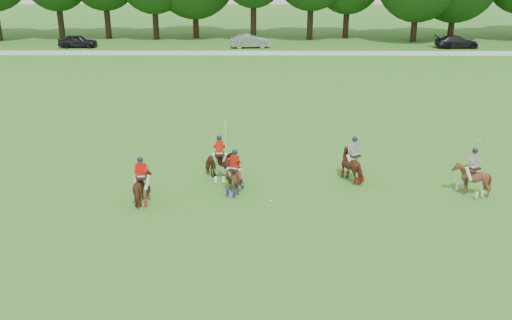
{
  "coord_description": "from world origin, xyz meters",
  "views": [
    {
      "loc": [
        0.77,
        -20.23,
        10.71
      ],
      "look_at": [
        0.59,
        4.2,
        1.4
      ],
      "focal_mm": 40.0,
      "sensor_mm": 36.0,
      "label": 1
    }
  ],
  "objects_px": {
    "polo_stripe_b": "(471,178)",
    "polo_ball": "(271,201)",
    "car_left": "(78,41)",
    "car_mid": "(251,41)",
    "car_right": "(457,42)",
    "polo_red_c": "(235,178)",
    "polo_stripe_a": "(353,165)",
    "polo_red_b": "(220,164)",
    "polo_red_a": "(142,187)"
  },
  "relations": [
    {
      "from": "car_right",
      "to": "polo_stripe_a",
      "type": "relative_size",
      "value": 2.1
    },
    {
      "from": "polo_stripe_a",
      "to": "polo_stripe_b",
      "type": "height_order",
      "value": "polo_stripe_b"
    },
    {
      "from": "polo_stripe_a",
      "to": "polo_ball",
      "type": "height_order",
      "value": "polo_stripe_a"
    },
    {
      "from": "polo_red_c",
      "to": "polo_ball",
      "type": "bearing_deg",
      "value": -31.43
    },
    {
      "from": "car_mid",
      "to": "polo_ball",
      "type": "relative_size",
      "value": 47.32
    },
    {
      "from": "car_left",
      "to": "polo_stripe_b",
      "type": "xyz_separation_m",
      "value": [
        29.52,
        -38.94,
        0.09
      ]
    },
    {
      "from": "polo_ball",
      "to": "polo_red_a",
      "type": "bearing_deg",
      "value": -179.38
    },
    {
      "from": "car_mid",
      "to": "polo_ball",
      "type": "xyz_separation_m",
      "value": [
        1.54,
        -39.86,
        -0.66
      ]
    },
    {
      "from": "car_mid",
      "to": "polo_stripe_b",
      "type": "distance_m",
      "value": 40.36
    },
    {
      "from": "polo_red_a",
      "to": "polo_red_b",
      "type": "bearing_deg",
      "value": 39.05
    },
    {
      "from": "polo_stripe_a",
      "to": "polo_ball",
      "type": "xyz_separation_m",
      "value": [
        -3.99,
        -2.54,
        -0.74
      ]
    },
    {
      "from": "car_right",
      "to": "polo_red_a",
      "type": "bearing_deg",
      "value": 143.74
    },
    {
      "from": "polo_red_c",
      "to": "polo_stripe_a",
      "type": "xyz_separation_m",
      "value": [
        5.59,
        1.56,
        0.05
      ]
    },
    {
      "from": "car_mid",
      "to": "car_right",
      "type": "bearing_deg",
      "value": -96.41
    },
    {
      "from": "polo_red_c",
      "to": "polo_red_b",
      "type": "bearing_deg",
      "value": 116.69
    },
    {
      "from": "polo_red_b",
      "to": "polo_red_c",
      "type": "height_order",
      "value": "polo_red_b"
    },
    {
      "from": "car_right",
      "to": "polo_stripe_b",
      "type": "xyz_separation_m",
      "value": [
        -11.89,
        -38.94,
        0.12
      ]
    },
    {
      "from": "polo_red_a",
      "to": "polo_ball",
      "type": "relative_size",
      "value": 23.71
    },
    {
      "from": "polo_red_b",
      "to": "polo_red_a",
      "type": "bearing_deg",
      "value": -140.95
    },
    {
      "from": "car_mid",
      "to": "polo_stripe_b",
      "type": "xyz_separation_m",
      "value": [
        10.6,
        -38.94,
        0.09
      ]
    },
    {
      "from": "polo_red_c",
      "to": "polo_stripe_a",
      "type": "relative_size",
      "value": 0.96
    },
    {
      "from": "polo_red_a",
      "to": "polo_ball",
      "type": "height_order",
      "value": "polo_red_a"
    },
    {
      "from": "polo_red_c",
      "to": "polo_red_a",
      "type": "bearing_deg",
      "value": -165.5
    },
    {
      "from": "polo_stripe_b",
      "to": "polo_ball",
      "type": "bearing_deg",
      "value": -174.22
    },
    {
      "from": "car_right",
      "to": "polo_ball",
      "type": "height_order",
      "value": "car_right"
    },
    {
      "from": "car_left",
      "to": "polo_stripe_a",
      "type": "height_order",
      "value": "polo_stripe_a"
    },
    {
      "from": "polo_red_b",
      "to": "polo_stripe_a",
      "type": "bearing_deg",
      "value": -0.15
    },
    {
      "from": "car_left",
      "to": "car_right",
      "type": "distance_m",
      "value": 41.41
    },
    {
      "from": "polo_red_c",
      "to": "car_left",
      "type": "bearing_deg",
      "value": 115.86
    },
    {
      "from": "car_mid",
      "to": "polo_stripe_a",
      "type": "relative_size",
      "value": 1.93
    },
    {
      "from": "car_right",
      "to": "polo_red_a",
      "type": "xyz_separation_m",
      "value": [
        -26.58,
        -39.92,
        0.08
      ]
    },
    {
      "from": "polo_red_a",
      "to": "polo_red_b",
      "type": "xyz_separation_m",
      "value": [
        3.23,
        2.62,
        0.04
      ]
    },
    {
      "from": "car_right",
      "to": "polo_stripe_a",
      "type": "xyz_separation_m",
      "value": [
        -16.96,
        -37.32,
        0.11
      ]
    },
    {
      "from": "car_right",
      "to": "polo_stripe_b",
      "type": "distance_m",
      "value": 40.72
    },
    {
      "from": "polo_red_b",
      "to": "polo_red_c",
      "type": "bearing_deg",
      "value": -63.31
    },
    {
      "from": "car_right",
      "to": "car_mid",
      "type": "bearing_deg",
      "value": 87.4
    },
    {
      "from": "car_right",
      "to": "polo_red_c",
      "type": "distance_m",
      "value": 44.95
    },
    {
      "from": "car_right",
      "to": "polo_red_c",
      "type": "bearing_deg",
      "value": 147.28
    },
    {
      "from": "car_left",
      "to": "polo_stripe_b",
      "type": "height_order",
      "value": "polo_stripe_b"
    },
    {
      "from": "polo_red_c",
      "to": "polo_stripe_b",
      "type": "xyz_separation_m",
      "value": [
        10.67,
        -0.06,
        0.06
      ]
    },
    {
      "from": "polo_ball",
      "to": "car_mid",
      "type": "bearing_deg",
      "value": 92.21
    },
    {
      "from": "polo_stripe_b",
      "to": "polo_ball",
      "type": "relative_size",
      "value": 30.79
    },
    {
      "from": "car_left",
      "to": "polo_stripe_a",
      "type": "xyz_separation_m",
      "value": [
        24.44,
        -37.32,
        0.08
      ]
    },
    {
      "from": "car_left",
      "to": "car_mid",
      "type": "height_order",
      "value": "car_left"
    },
    {
      "from": "car_right",
      "to": "polo_red_b",
      "type": "distance_m",
      "value": 44.01
    },
    {
      "from": "car_left",
      "to": "polo_red_b",
      "type": "bearing_deg",
      "value": -154.47
    },
    {
      "from": "car_left",
      "to": "car_right",
      "type": "height_order",
      "value": "car_left"
    },
    {
      "from": "polo_stripe_b",
      "to": "polo_red_c",
      "type": "bearing_deg",
      "value": 179.66
    },
    {
      "from": "car_right",
      "to": "polo_red_b",
      "type": "relative_size",
      "value": 1.66
    },
    {
      "from": "car_left",
      "to": "polo_red_b",
      "type": "xyz_separation_m",
      "value": [
        18.06,
        -37.3,
        0.09
      ]
    }
  ]
}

